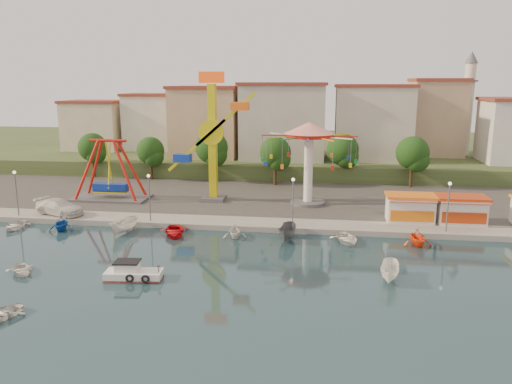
% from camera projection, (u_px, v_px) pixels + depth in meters
% --- Properties ---
extents(ground, '(200.00, 200.00, 0.00)m').
position_uv_depth(ground, '(189.00, 271.00, 42.66)').
color(ground, '#142A38').
rests_on(ground, ground).
extents(quay_deck, '(200.00, 100.00, 0.60)m').
position_uv_depth(quay_deck, '(269.00, 159.00, 102.57)').
color(quay_deck, '#9E998E').
rests_on(quay_deck, ground).
extents(asphalt_pad, '(90.00, 28.00, 0.01)m').
position_uv_depth(asphalt_pad, '(244.00, 190.00, 71.55)').
color(asphalt_pad, '#4C4944').
rests_on(asphalt_pad, quay_deck).
extents(hill_terrace, '(200.00, 60.00, 3.00)m').
position_uv_depth(hill_terrace, '(271.00, 150.00, 107.15)').
color(hill_terrace, '#384C26').
rests_on(hill_terrace, ground).
extents(pirate_ship_ride, '(10.00, 5.00, 8.00)m').
position_uv_depth(pirate_ship_ride, '(110.00, 171.00, 65.51)').
color(pirate_ship_ride, '#59595E').
rests_on(pirate_ship_ride, quay_deck).
extents(kamikaze_tower, '(7.75, 3.10, 16.50)m').
position_uv_depth(kamikaze_tower, '(215.00, 141.00, 63.65)').
color(kamikaze_tower, '#59595E').
rests_on(kamikaze_tower, quay_deck).
extents(wave_swinger, '(11.60, 11.60, 10.40)m').
position_uv_depth(wave_swinger, '(309.00, 145.00, 61.93)').
color(wave_swinger, '#59595E').
rests_on(wave_swinger, quay_deck).
extents(booth_left, '(5.40, 3.78, 3.08)m').
position_uv_depth(booth_left, '(410.00, 208.00, 55.40)').
color(booth_left, white).
rests_on(booth_left, quay_deck).
extents(booth_mid, '(5.40, 3.78, 3.08)m').
position_uv_depth(booth_mid, '(461.00, 209.00, 54.68)').
color(booth_mid, white).
rests_on(booth_mid, quay_deck).
extents(lamp_post_0, '(0.14, 0.14, 5.00)m').
position_uv_depth(lamp_post_0, '(17.00, 194.00, 57.72)').
color(lamp_post_0, '#59595E').
rests_on(lamp_post_0, quay_deck).
extents(lamp_post_1, '(0.14, 0.14, 5.00)m').
position_uv_depth(lamp_post_1, '(150.00, 199.00, 55.62)').
color(lamp_post_1, '#59595E').
rests_on(lamp_post_1, quay_deck).
extents(lamp_post_2, '(0.14, 0.14, 5.00)m').
position_uv_depth(lamp_post_2, '(293.00, 203.00, 53.51)').
color(lamp_post_2, '#59595E').
rests_on(lamp_post_2, quay_deck).
extents(lamp_post_3, '(0.14, 0.14, 5.00)m').
position_uv_depth(lamp_post_3, '(448.00, 208.00, 51.40)').
color(lamp_post_3, '#59595E').
rests_on(lamp_post_3, quay_deck).
extents(tree_0, '(4.60, 4.60, 7.19)m').
position_uv_depth(tree_0, '(92.00, 147.00, 80.67)').
color(tree_0, '#382314').
rests_on(tree_0, quay_deck).
extents(tree_1, '(4.35, 4.35, 6.80)m').
position_uv_depth(tree_1, '(150.00, 151.00, 78.70)').
color(tree_1, '#382314').
rests_on(tree_1, quay_deck).
extents(tree_2, '(5.02, 5.02, 7.85)m').
position_uv_depth(tree_2, '(212.00, 148.00, 76.81)').
color(tree_2, '#382314').
rests_on(tree_2, quay_deck).
extents(tree_3, '(4.68, 4.68, 7.32)m').
position_uv_depth(tree_3, '(275.00, 153.00, 74.17)').
color(tree_3, '#382314').
rests_on(tree_3, quay_deck).
extents(tree_4, '(4.86, 4.86, 7.60)m').
position_uv_depth(tree_4, '(343.00, 150.00, 75.71)').
color(tree_4, '#382314').
rests_on(tree_4, quay_deck).
extents(tree_5, '(4.83, 4.83, 7.54)m').
position_uv_depth(tree_5, '(413.00, 153.00, 72.64)').
color(tree_5, '#382314').
rests_on(tree_5, quay_deck).
extents(building_0, '(9.26, 9.53, 11.87)m').
position_uv_depth(building_0, '(75.00, 121.00, 89.68)').
color(building_0, beige).
rests_on(building_0, hill_terrace).
extents(building_1, '(12.33, 9.01, 8.63)m').
position_uv_depth(building_1, '(150.00, 128.00, 93.59)').
color(building_1, silver).
rests_on(building_1, hill_terrace).
extents(building_2, '(11.95, 9.28, 11.23)m').
position_uv_depth(building_2, '(219.00, 122.00, 92.14)').
color(building_2, tan).
rests_on(building_2, hill_terrace).
extents(building_3, '(12.59, 10.50, 9.20)m').
position_uv_depth(building_3, '(292.00, 130.00, 87.49)').
color(building_3, beige).
rests_on(building_3, hill_terrace).
extents(building_4, '(10.75, 9.23, 9.24)m').
position_uv_depth(building_4, '(369.00, 129.00, 89.00)').
color(building_4, beige).
rests_on(building_4, hill_terrace).
extents(building_5, '(12.77, 10.96, 11.21)m').
position_uv_depth(building_5, '(450.00, 125.00, 85.23)').
color(building_5, tan).
rests_on(building_5, hill_terrace).
extents(minaret, '(2.80, 2.80, 18.00)m').
position_uv_depth(minaret, '(468.00, 101.00, 87.44)').
color(minaret, silver).
rests_on(minaret, hill_terrace).
extents(cabin_motorboat, '(4.79, 2.23, 1.63)m').
position_uv_depth(cabin_motorboat, '(132.00, 274.00, 40.96)').
color(cabin_motorboat, white).
rests_on(cabin_motorboat, ground).
extents(rowboat_a, '(3.74, 3.82, 0.65)m').
position_uv_depth(rowboat_a, '(21.00, 270.00, 42.09)').
color(rowboat_a, white).
rests_on(rowboat_a, ground).
extents(rowboat_b, '(3.36, 3.91, 0.68)m').
position_uv_depth(rowboat_b, '(0.00, 314.00, 34.06)').
color(rowboat_b, silver).
rests_on(rowboat_b, ground).
extents(skiff, '(2.18, 4.13, 1.52)m').
position_uv_depth(skiff, '(390.00, 272.00, 40.52)').
color(skiff, white).
rests_on(skiff, ground).
extents(van, '(6.65, 4.40, 1.79)m').
position_uv_depth(van, '(59.00, 207.00, 58.44)').
color(van, silver).
rests_on(van, quay_deck).
extents(moored_boat_0, '(2.88, 3.81, 0.74)m').
position_uv_depth(moored_boat_0, '(14.00, 225.00, 55.02)').
color(moored_boat_0, silver).
rests_on(moored_boat_0, ground).
extents(moored_boat_1, '(3.31, 3.62, 1.61)m').
position_uv_depth(moored_boat_1, '(61.00, 223.00, 54.20)').
color(moored_boat_1, '#1249A0').
rests_on(moored_boat_1, ground).
extents(moored_boat_2, '(2.68, 4.46, 1.62)m').
position_uv_depth(moored_boat_2, '(125.00, 226.00, 53.25)').
color(moored_boat_2, silver).
rests_on(moored_boat_2, ground).
extents(moored_boat_3, '(4.04, 4.87, 0.87)m').
position_uv_depth(moored_boat_3, '(174.00, 231.00, 52.61)').
color(moored_boat_3, red).
rests_on(moored_boat_3, ground).
extents(moored_boat_4, '(3.03, 3.32, 1.50)m').
position_uv_depth(moored_boat_4, '(235.00, 231.00, 51.68)').
color(moored_boat_4, silver).
rests_on(moored_boat_4, ground).
extents(moored_boat_5, '(2.01, 4.33, 1.62)m').
position_uv_depth(moored_boat_5, '(288.00, 232.00, 50.95)').
color(moored_boat_5, '#57575C').
rests_on(moored_boat_5, ground).
extents(moored_boat_6, '(3.84, 4.58, 0.81)m').
position_uv_depth(moored_boat_6, '(347.00, 239.00, 50.25)').
color(moored_boat_6, white).
rests_on(moored_boat_6, ground).
extents(moored_boat_7, '(3.34, 3.69, 1.69)m').
position_uv_depth(moored_boat_7, '(417.00, 237.00, 49.25)').
color(moored_boat_7, '#FF4B16').
rests_on(moored_boat_7, ground).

